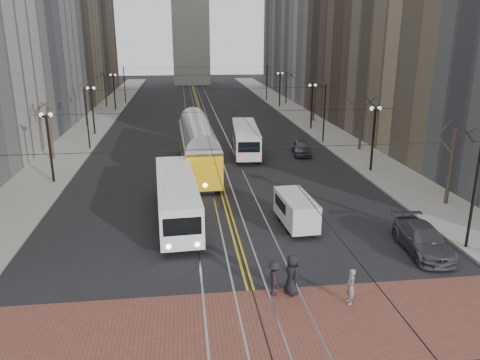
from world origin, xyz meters
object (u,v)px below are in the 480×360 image
object	(u,v)px
rear_bus	(246,140)
pedestrian_a	(292,275)
transit_bus	(177,200)
streetcar	(198,150)
pedestrian_d	(274,279)
sedan_parked	(423,239)
pedestrian_b	(351,287)
sedan_grey	(301,148)
cargo_van	(296,212)

from	to	relation	value
rear_bus	pedestrian_a	world-z (taller)	rear_bus
transit_bus	streetcar	distance (m)	12.31
pedestrian_a	pedestrian_d	xyz separation A→B (m)	(-0.82, 0.00, -0.15)
sedan_parked	pedestrian_a	distance (m)	9.07
rear_bus	pedestrian_d	distance (m)	27.95
rear_bus	pedestrian_d	size ratio (longest dim) A/B	6.44
transit_bus	pedestrian_b	xyz separation A→B (m)	(7.81, -11.14, -0.60)
transit_bus	pedestrian_d	distance (m)	11.00
transit_bus	sedan_grey	xyz separation A→B (m)	(12.62, 16.57, -0.72)
cargo_van	pedestrian_b	world-z (taller)	cargo_van
sedan_parked	pedestrian_b	size ratio (longest dim) A/B	3.10
sedan_parked	pedestrian_d	distance (m)	9.83
sedan_grey	sedan_parked	world-z (taller)	sedan_parked
streetcar	pedestrian_a	size ratio (longest dim) A/B	7.67
cargo_van	sedan_grey	bearing A→B (deg)	71.42
cargo_van	sedan_parked	xyz separation A→B (m)	(6.22, -4.48, -0.26)
rear_bus	pedestrian_d	bearing A→B (deg)	-90.65
sedan_grey	sedan_parked	size ratio (longest dim) A/B	0.82
pedestrian_d	pedestrian_b	bearing A→B (deg)	-114.77
sedan_parked	pedestrian_d	size ratio (longest dim) A/B	3.09
pedestrian_b	sedan_parked	bearing A→B (deg)	131.98
transit_bus	streetcar	bearing A→B (deg)	77.95
rear_bus	cargo_van	distance (m)	19.86
pedestrian_a	sedan_grey	bearing A→B (deg)	-35.74
streetcar	pedestrian_b	size ratio (longest dim) A/B	9.03
pedestrian_a	pedestrian_d	bearing A→B (deg)	69.53
cargo_van	sedan_parked	world-z (taller)	cargo_van
sedan_grey	sedan_parked	distance (m)	23.09
streetcar	sedan_parked	size ratio (longest dim) A/B	2.91
rear_bus	cargo_van	size ratio (longest dim) A/B	2.37
rear_bus	sedan_parked	bearing A→B (deg)	-70.16
pedestrian_d	sedan_grey	bearing A→B (deg)	-22.48
streetcar	sedan_grey	distance (m)	11.66
cargo_van	pedestrian_d	bearing A→B (deg)	-113.51
transit_bus	pedestrian_a	distance (m)	11.36
streetcar	cargo_van	xyz separation A→B (m)	(5.62, -14.18, -0.78)
cargo_van	pedestrian_b	xyz separation A→B (m)	(0.31, -9.13, -0.16)
sedan_grey	pedestrian_a	xyz separation A→B (m)	(-7.26, -26.58, 0.28)
transit_bus	streetcar	xyz separation A→B (m)	(1.88, 12.16, 0.34)
pedestrian_d	pedestrian_a	bearing A→B (deg)	-95.57
transit_bus	pedestrian_b	distance (m)	13.62
streetcar	rear_bus	size ratio (longest dim) A/B	1.40
rear_bus	pedestrian_a	xyz separation A→B (m)	(-1.63, -27.84, -0.41)
pedestrian_a	pedestrian_d	size ratio (longest dim) A/B	1.17
sedan_grey	pedestrian_a	distance (m)	27.55
cargo_van	sedan_parked	distance (m)	7.67
pedestrian_b	pedestrian_d	size ratio (longest dim) A/B	1.00
pedestrian_d	sedan_parked	bearing A→B (deg)	-74.62
rear_bus	pedestrian_b	bearing A→B (deg)	-83.99
cargo_van	rear_bus	bearing A→B (deg)	88.29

